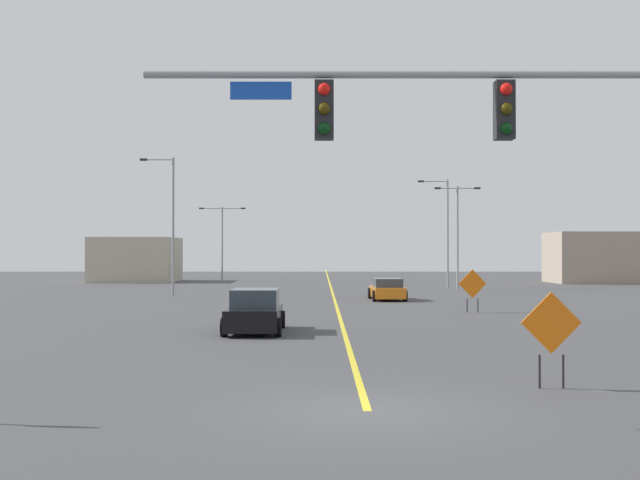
{
  "coord_description": "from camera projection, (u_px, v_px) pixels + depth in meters",
  "views": [
    {
      "loc": [
        -0.85,
        -14.57,
        2.86
      ],
      "look_at": [
        -1.01,
        29.16,
        3.44
      ],
      "focal_mm": 45.86,
      "sensor_mm": 36.0,
      "label": 1
    }
  ],
  "objects": [
    {
      "name": "ground",
      "position": [
        371.0,
        411.0,
        14.53
      ],
      "size": [
        195.3,
        195.3,
        0.0
      ],
      "primitive_type": "plane",
      "color": "#444447"
    },
    {
      "name": "road_centre_stripe",
      "position": [
        333.0,
        285.0,
        68.77
      ],
      "size": [
        0.16,
        108.5,
        0.01
      ],
      "color": "yellow",
      "rests_on": "ground"
    },
    {
      "name": "traffic_signal_assembly",
      "position": [
        602.0,
        133.0,
        14.56
      ],
      "size": [
        13.0,
        0.44,
        6.41
      ],
      "color": "gray",
      "rests_on": "ground"
    },
    {
      "name": "street_lamp_far_right",
      "position": [
        460.0,
        228.0,
        59.8
      ],
      "size": [
        3.36,
        0.24,
        7.61
      ],
      "color": "gray",
      "rests_on": "ground"
    },
    {
      "name": "street_lamp_mid_left",
      "position": [
        448.0,
        228.0,
        63.04
      ],
      "size": [
        2.37,
        0.24,
        8.39
      ],
      "color": "gray",
      "rests_on": "ground"
    },
    {
      "name": "street_lamp_near_left",
      "position": [
        174.0,
        219.0,
        51.65
      ],
      "size": [
        2.18,
        0.24,
        8.79
      ],
      "color": "gray",
      "rests_on": "ground"
    },
    {
      "name": "street_lamp_mid_right",
      "position": [
        225.0,
        235.0,
        78.21
      ],
      "size": [
        4.46,
        0.24,
        7.08
      ],
      "color": "gray",
      "rests_on": "ground"
    },
    {
      "name": "construction_sign_right_lane",
      "position": [
        475.0,
        285.0,
        37.93
      ],
      "size": [
        1.33,
        0.23,
        2.0
      ],
      "color": "orange",
      "rests_on": "ground"
    },
    {
      "name": "construction_sign_left_lane",
      "position": [
        554.0,
        328.0,
        16.94
      ],
      "size": [
        1.28,
        0.1,
        2.0
      ],
      "color": "orange",
      "rests_on": "ground"
    },
    {
      "name": "car_orange_approaching",
      "position": [
        390.0,
        290.0,
        47.38
      ],
      "size": [
        2.05,
        4.19,
        1.27
      ],
      "color": "orange",
      "rests_on": "ground"
    },
    {
      "name": "car_black_distant",
      "position": [
        258.0,
        312.0,
        28.74
      ],
      "size": [
        2.03,
        4.42,
        1.51
      ],
      "color": "black",
      "rests_on": "ground"
    },
    {
      "name": "roadside_building_east",
      "position": [
        604.0,
        257.0,
        73.18
      ],
      "size": [
        8.81,
        6.47,
        4.53
      ],
      "color": "gray",
      "rests_on": "ground"
    },
    {
      "name": "roadside_building_west",
      "position": [
        139.0,
        260.0,
        76.27
      ],
      "size": [
        7.4,
        7.7,
        4.1
      ],
      "color": "#B2A893",
      "rests_on": "ground"
    }
  ]
}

